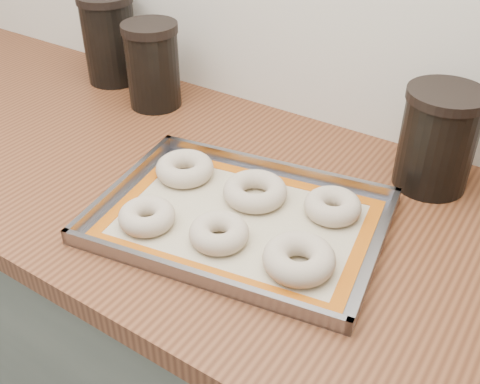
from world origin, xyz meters
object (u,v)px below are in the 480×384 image
Objects in this scene: bagel_front_left at (147,216)px; canister_left at (110,39)px; bagel_front_mid at (219,233)px; bagel_back_left at (185,169)px; bagel_back_right at (333,206)px; canister_mid at (153,65)px; canister_right at (438,139)px; bagel_back_mid at (255,191)px; bagel_front_right at (299,259)px; baking_tray at (240,218)px.

bagel_front_left is 0.61m from canister_left.
bagel_front_mid is 0.20m from bagel_back_left.
canister_mid reaches higher than bagel_back_right.
bagel_front_mid is 0.42m from canister_right.
bagel_back_mid is 0.60× the size of canister_right.
canister_left reaches higher than bagel_front_left.
canister_left is (-0.57, 0.24, 0.08)m from bagel_back_mid.
bagel_front_right is 0.18m from bagel_back_mid.
bagel_back_right is 0.51× the size of canister_mid.
canister_left is at bearing 147.43° from bagel_front_mid.
bagel_front_left is at bearing -166.23° from bagel_front_mid.
bagel_back_right is at bearing 9.24° from bagel_back_left.
baking_tray is 2.79× the size of canister_right.
baking_tray is 0.07m from bagel_front_mid.
canister_left reaches higher than canister_mid.
bagel_front_left is 0.98× the size of bagel_front_mid.
canister_mid is (-0.54, 0.31, 0.07)m from bagel_front_right.
bagel_back_left is 0.14m from bagel_back_mid.
bagel_back_right is at bearing 14.56° from bagel_back_mid.
canister_mid is at bearing 128.80° from bagel_front_left.
bagel_back_left is at bearing 143.87° from bagel_front_mid.
bagel_back_left is at bearing 104.17° from bagel_front_left.
bagel_back_right is (0.13, 0.03, 0.00)m from bagel_back_mid.
bagel_back_left is (-0.15, 0.05, 0.02)m from baking_tray.
canister_right is (0.62, 0.03, -0.00)m from canister_mid.
canister_left is (-0.58, 0.31, 0.10)m from baking_tray.
canister_left is at bearing 148.85° from bagel_back_left.
canister_mid is (-0.52, 0.16, 0.07)m from bagel_back_right.
bagel_back_right reaches higher than baking_tray.
bagel_back_left is at bearing -170.76° from bagel_back_right.
bagel_front_left is 0.12m from bagel_front_mid.
canister_left is 1.14× the size of canister_right.
canister_right is at bearing 75.67° from bagel_front_right.
canister_right is (0.38, 0.23, 0.07)m from bagel_back_left.
canister_right is (0.22, 0.35, 0.07)m from bagel_front_mid.
bagel_front_left is at bearing -131.98° from canister_right.
bagel_front_right reaches higher than bagel_back_right.
bagel_front_left is at bearing -141.39° from baking_tray.
canister_right is (0.23, 0.22, 0.07)m from bagel_back_mid.
bagel_front_left is 0.19m from bagel_back_mid.
baking_tray is 0.15m from bagel_front_left.
bagel_front_right is 0.58× the size of canister_mid.
bagel_front_mid is 0.85× the size of bagel_back_mid.
canister_left reaches higher than bagel_back_mid.
canister_mid is (-0.39, 0.20, 0.07)m from bagel_back_mid.
bagel_front_left is 0.97× the size of bagel_back_right.
bagel_front_left is 0.51× the size of canister_right.
bagel_back_right is at bearing -16.79° from canister_left.
bagel_back_mid is 1.16× the size of bagel_back_right.
baking_tray is 4.63× the size of bagel_back_mid.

